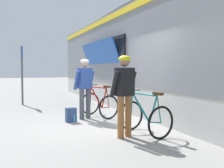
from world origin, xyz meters
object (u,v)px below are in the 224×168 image
at_px(cyclist_near_in_dark, 124,89).
at_px(water_bottle_near_the_bikes, 121,117).
at_px(bicycle_far_red, 99,104).
at_px(backpack_on_platform, 71,115).
at_px(cyclist_far_in_blue, 85,83).
at_px(water_bottle_by_the_backpack, 74,118).
at_px(platform_sign_post, 22,65).
at_px(train_car, 165,55).
at_px(bicycle_near_teal, 145,117).

relative_size(cyclist_near_in_dark, water_bottle_near_the_bikes, 7.38).
relative_size(bicycle_far_red, backpack_on_platform, 3.05).
bearing_deg(bicycle_far_red, cyclist_far_in_blue, -161.25).
height_order(water_bottle_by_the_backpack, platform_sign_post, platform_sign_post).
xyz_separation_m(cyclist_near_in_dark, water_bottle_near_the_bikes, (0.63, 1.63, -0.93)).
distance_m(train_car, backpack_on_platform, 4.08).
bearing_deg(bicycle_near_teal, platform_sign_post, 110.17).
distance_m(train_car, bicycle_far_red, 3.04).
bearing_deg(backpack_on_platform, bicycle_far_red, 19.49).
bearing_deg(water_bottle_near_the_bikes, cyclist_far_in_blue, 138.78).
xyz_separation_m(backpack_on_platform, water_bottle_by_the_backpack, (0.07, -0.06, -0.09)).
distance_m(cyclist_far_in_blue, platform_sign_post, 4.24).
xyz_separation_m(train_car, cyclist_near_in_dark, (-2.87, -2.90, -0.91)).
bearing_deg(backpack_on_platform, train_car, 6.67).
distance_m(train_car, cyclist_near_in_dark, 4.18).
distance_m(bicycle_far_red, water_bottle_by_the_backpack, 1.11).
distance_m(cyclist_far_in_blue, backpack_on_platform, 1.03).
bearing_deg(bicycle_near_teal, bicycle_far_red, 95.47).
bearing_deg(platform_sign_post, train_car, -36.07).
bearing_deg(train_car, platform_sign_post, 143.93).
height_order(train_car, cyclist_near_in_dark, train_car).
relative_size(water_bottle_by_the_backpack, platform_sign_post, 0.09).
relative_size(cyclist_far_in_blue, platform_sign_post, 0.73).
height_order(train_car, backpack_on_platform, train_car).
distance_m(cyclist_far_in_blue, bicycle_far_red, 0.84).
relative_size(train_car, bicycle_near_teal, 15.47).
bearing_deg(bicycle_far_red, water_bottle_near_the_bikes, -69.47).
relative_size(cyclist_near_in_dark, bicycle_far_red, 1.44).
bearing_deg(bicycle_near_teal, cyclist_far_in_blue, 107.70).
xyz_separation_m(bicycle_near_teal, backpack_on_platform, (-1.23, 2.01, -0.20)).
bearing_deg(water_bottle_near_the_bikes, platform_sign_post, 117.23).
height_order(water_bottle_near_the_bikes, water_bottle_by_the_backpack, water_bottle_near_the_bikes).
relative_size(cyclist_far_in_blue, backpack_on_platform, 4.40).
xyz_separation_m(cyclist_far_in_blue, bicycle_far_red, (0.50, 0.17, -0.65)).
xyz_separation_m(train_car, water_bottle_near_the_bikes, (-2.25, -1.27, -1.85)).
bearing_deg(water_bottle_by_the_backpack, bicycle_far_red, 30.84).
relative_size(train_car, cyclist_near_in_dark, 10.47).
height_order(cyclist_far_in_blue, bicycle_near_teal, cyclist_far_in_blue).
bearing_deg(train_car, bicycle_far_red, -172.09).
relative_size(cyclist_near_in_dark, cyclist_far_in_blue, 1.00).
height_order(cyclist_near_in_dark, bicycle_far_red, cyclist_near_in_dark).
relative_size(bicycle_far_red, water_bottle_near_the_bikes, 5.11).
xyz_separation_m(cyclist_far_in_blue, platform_sign_post, (-1.55, 3.91, 0.57)).
height_order(bicycle_near_teal, backpack_on_platform, bicycle_near_teal).
relative_size(train_car, backpack_on_platform, 46.12).
bearing_deg(backpack_on_platform, cyclist_far_in_blue, 26.20).
bearing_deg(water_bottle_by_the_backpack, water_bottle_near_the_bikes, -15.94).
height_order(bicycle_near_teal, bicycle_far_red, same).
bearing_deg(platform_sign_post, bicycle_near_teal, -69.83).
distance_m(backpack_on_platform, platform_sign_post, 4.58).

